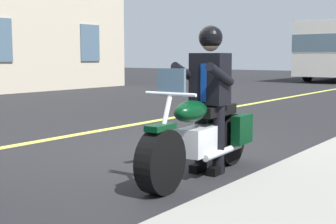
% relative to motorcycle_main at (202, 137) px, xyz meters
% --- Properties ---
extents(ground_plane, '(80.00, 80.00, 0.00)m').
position_rel_motorcycle_main_xyz_m(ground_plane, '(-0.86, -1.31, -0.45)').
color(ground_plane, black).
extents(lane_center_stripe, '(60.00, 0.16, 0.01)m').
position_rel_motorcycle_main_xyz_m(lane_center_stripe, '(-0.86, -3.31, -0.45)').
color(lane_center_stripe, '#E5DB4C').
rests_on(lane_center_stripe, ground_plane).
extents(motorcycle_main, '(2.22, 0.69, 1.26)m').
position_rel_motorcycle_main_xyz_m(motorcycle_main, '(0.00, 0.00, 0.00)').
color(motorcycle_main, black).
rests_on(motorcycle_main, ground_plane).
extents(rider_main, '(0.65, 0.58, 1.74)m').
position_rel_motorcycle_main_xyz_m(rider_main, '(-0.19, -0.02, 0.58)').
color(rider_main, black).
rests_on(rider_main, ground_plane).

